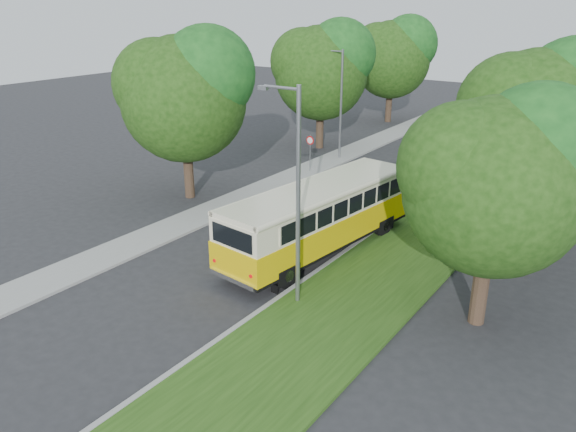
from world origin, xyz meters
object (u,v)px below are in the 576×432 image
Objects in this scene: lamppost_near at (296,191)px; car_blue at (460,143)px; car_silver at (407,182)px; car_grey at (467,134)px; vintage_bus at (320,219)px; lamppost_far at (340,100)px; car_white at (419,180)px.

car_blue is (-2.34, 24.89, -3.62)m from lamppost_near.
car_silver is 13.96m from car_grey.
car_silver is at bearing -95.06° from car_blue.
car_blue reaches higher than car_silver.
car_silver is at bearing 97.57° from lamppost_near.
vintage_bus is 2.86× the size of car_silver.
lamppost_far is 9.01m from car_white.
car_grey is at bearing 75.25° from car_silver.
vintage_bus reaches higher than car_grey.
car_silver is (6.99, -4.12, -3.48)m from lamppost_far.
lamppost_near is 25.27m from car_blue.
car_silver is at bearing -104.72° from car_grey.
car_white is at bearing 95.30° from lamppost_near.
vintage_bus is at bearing -96.86° from car_white.
lamppost_far is at bearing 130.56° from car_silver.
lamppost_near is 1.52× the size of car_grey.
car_white is at bearing -102.32° from car_grey.
car_grey is at bearing 91.33° from car_white.
vintage_bus reaches higher than car_blue.
vintage_bus is 2.01× the size of car_grey.
lamppost_near reaches higher than vintage_bus.
lamppost_far is 2.03× the size of car_silver.
lamppost_far is 1.42× the size of car_grey.
lamppost_near is at bearing -103.00° from car_grey.
car_white is at bearing 26.21° from car_silver.
car_blue is (6.57, 6.39, -3.36)m from lamppost_far.
car_silver is at bearing -30.48° from lamppost_far.
lamppost_far is at bearing -140.25° from car_grey.
vintage_bus is (-1.68, 4.34, -2.80)m from lamppost_near.
car_white reaches higher than car_silver.
vintage_bus is 24.02m from car_grey.
car_blue is at bearing 95.37° from lamppost_near.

